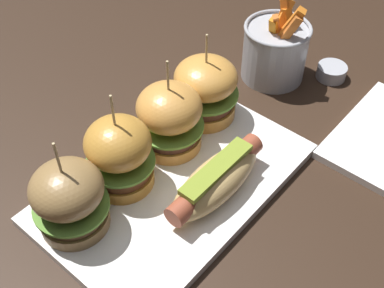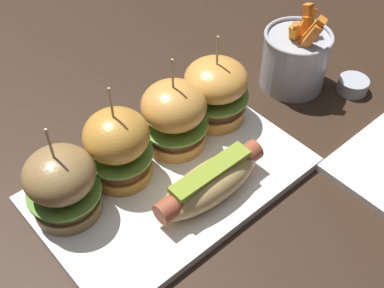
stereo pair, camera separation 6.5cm
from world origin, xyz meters
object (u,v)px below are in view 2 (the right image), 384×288
Objects in this scene: slider_center_right at (174,115)px; slider_far_right at (216,90)px; slider_center_left at (118,146)px; hot_dog at (210,182)px; sauce_ramekin at (353,85)px; platter_main at (172,181)px; slider_far_left at (62,184)px; fries_bucket at (295,58)px.

slider_center_right is 1.03× the size of slider_far_right.
slider_center_right is at bearing -0.55° from slider_center_left.
hot_dog is 3.38× the size of sauce_ramekin.
sauce_ramekin is at bearing -6.90° from platter_main.
platter_main is at bearing 173.10° from sauce_ramekin.
slider_center_left is at bearing 2.78° from slider_far_left.
slider_center_right reaches higher than hot_dog.
platter_main is 2.43× the size of slider_center_left.
hot_dog is 0.18m from slider_far_left.
slider_far_left and slider_far_right have the same top height.
slider_far_right is at bearing 156.78° from sauce_ramekin.
hot_dog is at bearing -135.50° from slider_far_right.
slider_center_left is 0.18m from slider_far_right.
slider_center_left is at bearing 179.45° from slider_center_right.
fries_bucket is at bearing -1.28° from slider_far_left.
slider_far_right is (0.08, 0.00, -0.00)m from slider_center_right.
slider_far_left is 2.86× the size of sauce_ramekin.
slider_center_left is at bearing 121.56° from hot_dog.
slider_center_right is at bearing 163.13° from sauce_ramekin.
hot_dog reaches higher than platter_main.
slider_center_right is at bearing 74.84° from hot_dog.
sauce_ramekin is (0.40, -0.09, -0.06)m from slider_center_left.
slider_far_left is 0.98× the size of slider_center_right.
slider_far_left is 0.50m from sauce_ramekin.
sauce_ramekin is at bearing 2.25° from hot_dog.
slider_center_left is 0.41m from sauce_ramekin.
platter_main is 0.15m from slider_far_left.
hot_dog is at bearing -71.37° from platter_main.
fries_bucket is at bearing -5.59° from slider_far_right.
slider_far_left is 0.26m from slider_far_right.
fries_bucket is (0.29, 0.04, 0.05)m from platter_main.
slider_center_right is 0.25m from fries_bucket.
slider_center_right reaches higher than slider_far_left.
slider_center_right is at bearing 46.44° from platter_main.
slider_center_left reaches higher than platter_main.
hot_dog is at bearing -177.75° from sauce_ramekin.
slider_far_left is 1.00× the size of slider_far_right.
hot_dog is 0.29m from fries_bucket.
fries_bucket reaches higher than hot_dog.
slider_far_left is at bearing 178.72° from fries_bucket.
slider_far_right is (0.13, 0.05, 0.06)m from platter_main.
slider_far_left is at bearing -178.60° from slider_far_right.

